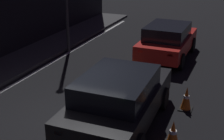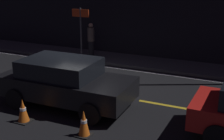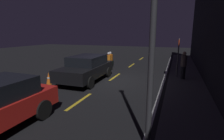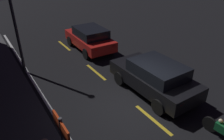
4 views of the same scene
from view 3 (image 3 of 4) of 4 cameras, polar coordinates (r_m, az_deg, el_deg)
ground_plane at (r=10.62m, az=-0.85°, el=-3.50°), size 56.00×56.00×0.00m
raised_curb at (r=9.94m, az=23.09°, el=-5.20°), size 28.00×1.94×0.12m
building_front at (r=9.69m, az=31.45°, el=12.85°), size 28.00×0.30×6.54m
lane_dash_a at (r=20.08m, az=9.58°, el=3.69°), size 2.00×0.14×0.01m
lane_dash_b at (r=15.74m, az=6.43°, el=1.53°), size 2.00×0.14×0.01m
lane_dash_c at (r=11.52m, az=0.95°, el=-2.25°), size 2.00×0.14×0.01m
lane_dash_d at (r=7.63m, az=-10.58°, el=-9.99°), size 2.00×0.14×0.01m
lane_solid_kerb at (r=9.96m, az=16.03°, el=-5.00°), size 25.20×0.14×0.01m
van_black at (r=10.58m, az=-8.33°, el=0.77°), size 4.28×2.08×1.50m
motorcycle at (r=14.11m, az=-0.89°, el=2.97°), size 2.32×0.40×1.35m
traffic_cone_near at (r=11.83m, az=-13.92°, el=-0.57°), size 0.42×0.42×0.68m
traffic_cone_mid at (r=10.28m, az=-19.97°, el=-2.71°), size 0.39×0.39×0.72m
pedestrian at (r=11.29m, az=22.32°, el=1.51°), size 0.34×0.34×1.65m
shop_sign at (r=11.52m, az=20.87°, el=6.10°), size 0.90×0.08×2.40m
street_lamp at (r=4.03m, az=13.44°, el=17.46°), size 0.28×0.28×5.76m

